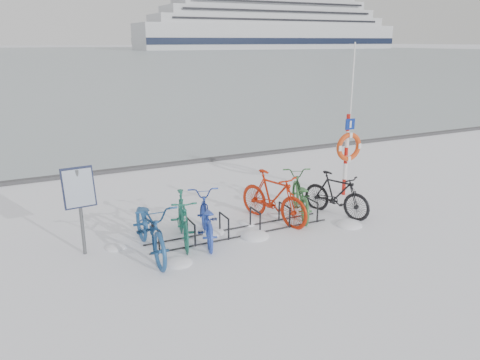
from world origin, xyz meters
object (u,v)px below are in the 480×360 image
at_px(info_board, 79,193).
at_px(lifebuoy_station, 348,147).
at_px(bike_rack, 240,225).
at_px(cruise_ferry, 270,24).

height_order(info_board, lifebuoy_station, lifebuoy_station).
bearing_deg(info_board, lifebuoy_station, 1.37).
xyz_separation_m(bike_rack, lifebuoy_station, (3.55, 1.01, 1.11)).
bearing_deg(info_board, bike_rack, -10.94).
relative_size(bike_rack, lifebuoy_station, 1.04).
xyz_separation_m(bike_rack, cruise_ferry, (111.88, 194.72, 11.38)).
distance_m(info_board, lifebuoy_station, 6.65).
bearing_deg(cruise_ferry, bike_rack, -119.88).
bearing_deg(lifebuoy_station, cruise_ferry, 60.78).
height_order(bike_rack, lifebuoy_station, lifebuoy_station).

